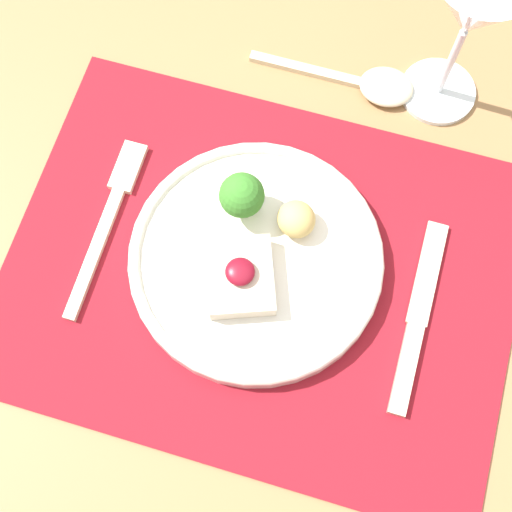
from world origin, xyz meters
TOP-DOWN VIEW (x-y plane):
  - ground_plane at (0.00, 0.00)m, footprint 8.00×8.00m
  - dining_table at (0.00, 0.00)m, footprint 1.19×1.29m
  - placemat at (0.00, 0.00)m, footprint 0.48×0.37m
  - dinner_plate at (-0.01, 0.01)m, footprint 0.24×0.24m
  - fork at (-0.16, 0.01)m, footprint 0.02×0.19m
  - knife at (0.15, -0.01)m, footprint 0.02×0.19m
  - spoon at (0.06, 0.23)m, footprint 0.18×0.05m
  - wine_glass_near at (0.12, 0.24)m, footprint 0.09×0.09m

SIDE VIEW (x-z plane):
  - ground_plane at x=0.00m, z-range 0.00..0.00m
  - dining_table at x=0.00m, z-range 0.29..1.04m
  - placemat at x=0.00m, z-range 0.75..0.75m
  - fork at x=-0.16m, z-range 0.75..0.76m
  - knife at x=0.15m, z-range 0.75..0.76m
  - spoon at x=0.06m, z-range 0.75..0.76m
  - dinner_plate at x=-0.01m, z-range 0.73..0.80m
  - wine_glass_near at x=0.12m, z-range 0.79..0.97m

